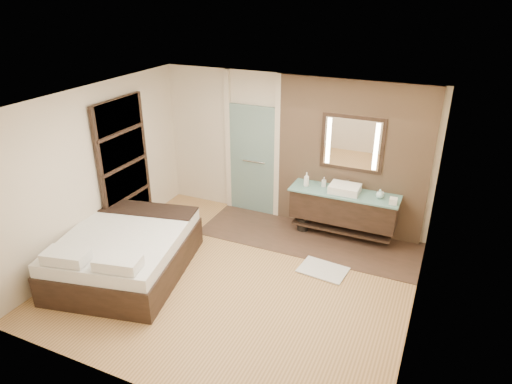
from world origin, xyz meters
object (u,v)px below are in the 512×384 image
at_px(bed, 125,252).
at_px(waste_bin, 303,224).
at_px(vanity, 343,207).
at_px(mirror_unit, 352,144).

height_order(bed, waste_bin, bed).
distance_m(vanity, bed, 3.67).
xyz_separation_m(bed, waste_bin, (2.06, 2.36, -0.22)).
distance_m(vanity, mirror_unit, 1.10).
xyz_separation_m(vanity, mirror_unit, (0.00, 0.24, 1.07)).
height_order(mirror_unit, bed, mirror_unit).
xyz_separation_m(mirror_unit, bed, (-2.75, -2.66, -1.30)).
relative_size(mirror_unit, bed, 0.43).
relative_size(vanity, waste_bin, 7.48).
relative_size(bed, waste_bin, 10.02).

